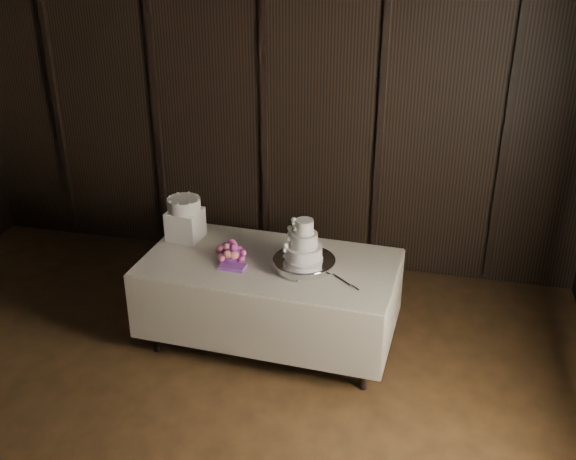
{
  "coord_description": "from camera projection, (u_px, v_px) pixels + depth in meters",
  "views": [
    {
      "loc": [
        1.68,
        -2.5,
        3.26
      ],
      "look_at": [
        0.59,
        1.99,
        1.05
      ],
      "focal_mm": 42.0,
      "sensor_mm": 36.0,
      "label": 1
    }
  ],
  "objects": [
    {
      "name": "wedding_cake",
      "position": [
        301.0,
        244.0,
        5.06
      ],
      "size": [
        0.31,
        0.27,
        0.33
      ],
      "rotation": [
        0.0,
        0.0,
        0.22
      ],
      "color": "white",
      "rests_on": "cake_stand"
    },
    {
      "name": "display_table",
      "position": [
        270.0,
        299.0,
        5.43
      ],
      "size": [
        2.04,
        1.13,
        0.76
      ],
      "rotation": [
        0.0,
        0.0,
        -0.05
      ],
      "color": "beige",
      "rests_on": "ground"
    },
    {
      "name": "bouquet",
      "position": [
        231.0,
        253.0,
        5.26
      ],
      "size": [
        0.33,
        0.43,
        0.2
      ],
      "primitive_type": null,
      "rotation": [
        0.0,
        0.0,
        -0.05
      ],
      "color": "#C35473",
      "rests_on": "display_table"
    },
    {
      "name": "cake_stand",
      "position": [
        304.0,
        264.0,
        5.14
      ],
      "size": [
        0.54,
        0.54,
        0.09
      ],
      "primitive_type": "cylinder",
      "rotation": [
        0.0,
        0.0,
        -0.13
      ],
      "color": "silver",
      "rests_on": "display_table"
    },
    {
      "name": "small_cake",
      "position": [
        184.0,
        205.0,
        5.53
      ],
      "size": [
        0.34,
        0.34,
        0.11
      ],
      "primitive_type": "cylinder",
      "rotation": [
        0.0,
        0.0,
        -0.29
      ],
      "color": "white",
      "rests_on": "box_pedestal"
    },
    {
      "name": "box_pedestal",
      "position": [
        185.0,
        224.0,
        5.6
      ],
      "size": [
        0.28,
        0.28,
        0.25
      ],
      "primitive_type": "cube",
      "rotation": [
        0.0,
        0.0,
        -0.09
      ],
      "color": "white",
      "rests_on": "display_table"
    },
    {
      "name": "cake_knife",
      "position": [
        339.0,
        278.0,
        5.03
      ],
      "size": [
        0.29,
        0.26,
        0.01
      ],
      "primitive_type": "cube",
      "rotation": [
        0.0,
        0.0,
        -0.72
      ],
      "color": "silver",
      "rests_on": "display_table"
    },
    {
      "name": "room",
      "position": [
        76.0,
        305.0,
        3.31
      ],
      "size": [
        6.08,
        7.08,
        3.08
      ],
      "color": "black",
      "rests_on": "ground"
    }
  ]
}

